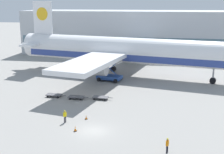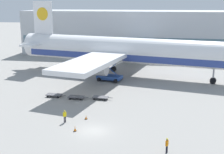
{
  "view_description": "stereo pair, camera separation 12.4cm",
  "coord_description": "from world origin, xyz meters",
  "px_view_note": "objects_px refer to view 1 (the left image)",
  "views": [
    {
      "loc": [
        9.14,
        -38.27,
        17.17
      ],
      "look_at": [
        -0.01,
        14.59,
        4.0
      ],
      "focal_mm": 50.0,
      "sensor_mm": 36.0,
      "label": 1
    },
    {
      "loc": [
        9.26,
        -38.25,
        17.17
      ],
      "look_at": [
        -0.01,
        14.59,
        4.0
      ],
      "focal_mm": 50.0,
      "sensor_mm": 36.0,
      "label": 2
    }
  ],
  "objects_px": {
    "airplane_main": "(122,51)",
    "ground_crew_near": "(65,115)",
    "traffic_cone_near": "(86,117)",
    "baggage_dolly_third": "(101,97)",
    "traffic_cone_far": "(75,129)",
    "ground_crew_far": "(167,144)",
    "baggage_dolly_lead": "(54,95)",
    "baggage_dolly_second": "(76,97)",
    "scissor_lift_loader": "(110,72)"
  },
  "relations": [
    {
      "from": "airplane_main",
      "to": "ground_crew_near",
      "type": "distance_m",
      "value": 30.92
    },
    {
      "from": "airplane_main",
      "to": "traffic_cone_near",
      "type": "bearing_deg",
      "value": -81.04
    },
    {
      "from": "airplane_main",
      "to": "baggage_dolly_third",
      "type": "xyz_separation_m",
      "value": [
        -1.14,
        -18.81,
        -5.45
      ]
    },
    {
      "from": "traffic_cone_near",
      "to": "traffic_cone_far",
      "type": "relative_size",
      "value": 0.78
    },
    {
      "from": "ground_crew_far",
      "to": "traffic_cone_near",
      "type": "xyz_separation_m",
      "value": [
        -11.87,
        8.62,
        -0.8
      ]
    },
    {
      "from": "airplane_main",
      "to": "baggage_dolly_third",
      "type": "distance_m",
      "value": 19.61
    },
    {
      "from": "traffic_cone_far",
      "to": "ground_crew_far",
      "type": "bearing_deg",
      "value": -18.54
    },
    {
      "from": "baggage_dolly_lead",
      "to": "baggage_dolly_second",
      "type": "relative_size",
      "value": 1.0
    },
    {
      "from": "airplane_main",
      "to": "traffic_cone_near",
      "type": "relative_size",
      "value": 97.31
    },
    {
      "from": "baggage_dolly_third",
      "to": "traffic_cone_far",
      "type": "relative_size",
      "value": 4.96
    },
    {
      "from": "traffic_cone_near",
      "to": "baggage_dolly_second",
      "type": "bearing_deg",
      "value": 114.42
    },
    {
      "from": "ground_crew_far",
      "to": "scissor_lift_loader",
      "type": "bearing_deg",
      "value": 50.34
    },
    {
      "from": "airplane_main",
      "to": "ground_crew_far",
      "type": "bearing_deg",
      "value": -62.6
    },
    {
      "from": "ground_crew_near",
      "to": "traffic_cone_far",
      "type": "height_order",
      "value": "ground_crew_near"
    },
    {
      "from": "airplane_main",
      "to": "traffic_cone_far",
      "type": "relative_size",
      "value": 76.25
    },
    {
      "from": "airplane_main",
      "to": "ground_crew_near",
      "type": "xyz_separation_m",
      "value": [
        -3.97,
        -30.3,
        -4.74
      ]
    },
    {
      "from": "ground_crew_near",
      "to": "traffic_cone_near",
      "type": "height_order",
      "value": "ground_crew_near"
    },
    {
      "from": "baggage_dolly_second",
      "to": "ground_crew_near",
      "type": "relative_size",
      "value": 2.03
    },
    {
      "from": "baggage_dolly_second",
      "to": "baggage_dolly_third",
      "type": "xyz_separation_m",
      "value": [
        4.32,
        0.52,
        0.0
      ]
    },
    {
      "from": "baggage_dolly_second",
      "to": "ground_crew_near",
      "type": "distance_m",
      "value": 11.1
    },
    {
      "from": "ground_crew_near",
      "to": "ground_crew_far",
      "type": "relative_size",
      "value": 1.01
    },
    {
      "from": "baggage_dolly_lead",
      "to": "baggage_dolly_second",
      "type": "xyz_separation_m",
      "value": [
        4.39,
        -0.54,
        0.0
      ]
    },
    {
      "from": "baggage_dolly_lead",
      "to": "ground_crew_near",
      "type": "distance_m",
      "value": 12.94
    },
    {
      "from": "airplane_main",
      "to": "baggage_dolly_lead",
      "type": "distance_m",
      "value": 21.89
    },
    {
      "from": "baggage_dolly_lead",
      "to": "ground_crew_near",
      "type": "bearing_deg",
      "value": -59.89
    },
    {
      "from": "ground_crew_far",
      "to": "traffic_cone_near",
      "type": "relative_size",
      "value": 3.1
    },
    {
      "from": "baggage_dolly_third",
      "to": "ground_crew_far",
      "type": "distance_m",
      "value": 21.84
    },
    {
      "from": "baggage_dolly_lead",
      "to": "baggage_dolly_second",
      "type": "bearing_deg",
      "value": -3.93
    },
    {
      "from": "traffic_cone_far",
      "to": "airplane_main",
      "type": "bearing_deg",
      "value": 87.2
    },
    {
      "from": "scissor_lift_loader",
      "to": "baggage_dolly_lead",
      "type": "bearing_deg",
      "value": -109.02
    },
    {
      "from": "airplane_main",
      "to": "baggage_dolly_second",
      "type": "bearing_deg",
      "value": -94.29
    },
    {
      "from": "scissor_lift_loader",
      "to": "ground_crew_near",
      "type": "relative_size",
      "value": 3.09
    },
    {
      "from": "traffic_cone_far",
      "to": "baggage_dolly_second",
      "type": "bearing_deg",
      "value": 105.57
    },
    {
      "from": "airplane_main",
      "to": "baggage_dolly_lead",
      "type": "bearing_deg",
      "value": -106.17
    },
    {
      "from": "ground_crew_near",
      "to": "baggage_dolly_lead",
      "type": "bearing_deg",
      "value": -109.66
    },
    {
      "from": "baggage_dolly_third",
      "to": "ground_crew_near",
      "type": "bearing_deg",
      "value": -100.77
    },
    {
      "from": "traffic_cone_near",
      "to": "traffic_cone_far",
      "type": "height_order",
      "value": "traffic_cone_far"
    },
    {
      "from": "ground_crew_far",
      "to": "traffic_cone_near",
      "type": "bearing_deg",
      "value": 82.85
    },
    {
      "from": "ground_crew_far",
      "to": "traffic_cone_far",
      "type": "bearing_deg",
      "value": 100.31
    },
    {
      "from": "ground_crew_near",
      "to": "traffic_cone_far",
      "type": "relative_size",
      "value": 2.44
    },
    {
      "from": "scissor_lift_loader",
      "to": "baggage_dolly_third",
      "type": "distance_m",
      "value": 13.57
    },
    {
      "from": "scissor_lift_loader",
      "to": "ground_crew_far",
      "type": "distance_m",
      "value": 34.24
    },
    {
      "from": "baggage_dolly_second",
      "to": "traffic_cone_far",
      "type": "distance_m",
      "value": 14.3
    },
    {
      "from": "airplane_main",
      "to": "baggage_dolly_second",
      "type": "xyz_separation_m",
      "value": [
        -5.46,
        -19.32,
        -5.45
      ]
    },
    {
      "from": "baggage_dolly_third",
      "to": "baggage_dolly_second",
      "type": "bearing_deg",
      "value": -170.09
    },
    {
      "from": "baggage_dolly_second",
      "to": "traffic_cone_near",
      "type": "bearing_deg",
      "value": -62.5
    },
    {
      "from": "airplane_main",
      "to": "scissor_lift_loader",
      "type": "bearing_deg",
      "value": -98.35
    },
    {
      "from": "traffic_cone_far",
      "to": "baggage_dolly_third",
      "type": "bearing_deg",
      "value": 88.06
    },
    {
      "from": "baggage_dolly_second",
      "to": "baggage_dolly_third",
      "type": "relative_size",
      "value": 1.0
    },
    {
      "from": "baggage_dolly_lead",
      "to": "ground_crew_near",
      "type": "relative_size",
      "value": 2.03
    }
  ]
}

